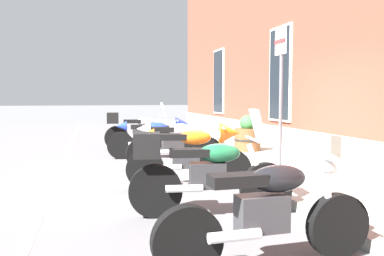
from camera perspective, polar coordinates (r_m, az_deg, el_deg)
The scene contains 11 objects.
ground_plane at distance 7.81m, azimuth 5.24°, elevation -6.58°, with size 140.00×140.00×0.00m, color #4C4C4F.
sidewalk at distance 8.26m, azimuth 13.11°, elevation -5.59°, with size 32.75×2.38×0.14m, color gray.
lane_stripe at distance 7.41m, azimuth -19.02°, elevation -7.36°, with size 32.75×0.12×0.01m, color silver.
motorcycle_silver_touring at distance 11.51m, azimuth -7.59°, elevation -0.28°, with size 0.62×2.12×1.34m.
motorcycle_blue_sport at distance 9.77m, azimuth -5.08°, elevation -1.10°, with size 0.65×2.18×1.01m.
motorcycle_white_sport at distance 8.29m, azimuth -1.93°, elevation -1.88°, with size 0.62×2.01×1.07m.
motorcycle_orange_sport at distance 6.58m, azimuth 0.28°, elevation -3.47°, with size 0.69×2.03×1.08m.
motorcycle_green_touring at distance 5.02m, azimuth 1.56°, elevation -6.24°, with size 0.70×2.04×1.34m.
motorcycle_black_naked at distance 3.63m, azimuth 10.88°, elevation -11.73°, with size 0.62×2.04×0.97m.
parking_sign at distance 7.08m, azimuth 12.45°, elevation 6.63°, with size 0.36×0.07×2.54m.
barrel_planter at distance 10.26m, azimuth 7.87°, elevation -1.17°, with size 0.69×0.69×0.90m.
Camera 1 is at (7.24, -2.54, 1.48)m, focal length 37.68 mm.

